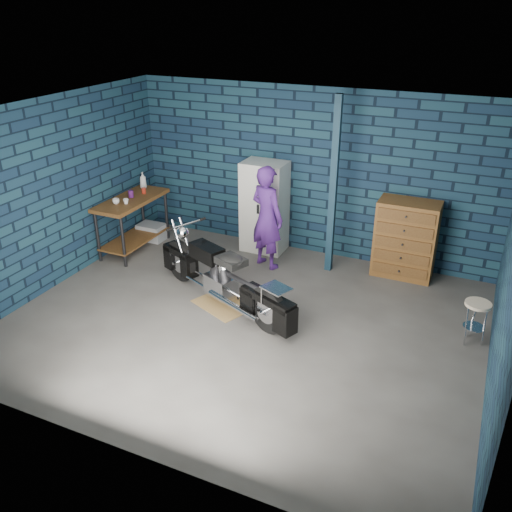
{
  "coord_description": "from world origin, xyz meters",
  "views": [
    {
      "loc": [
        2.65,
        -5.49,
        3.89
      ],
      "look_at": [
        0.04,
        0.3,
        0.85
      ],
      "focal_mm": 38.0,
      "sensor_mm": 36.0,
      "label": 1
    }
  ],
  "objects_px": {
    "motorcycle": "(223,273)",
    "shop_stool": "(474,323)",
    "workbench": "(133,224)",
    "person": "(267,217)",
    "tool_chest": "(405,239)",
    "storage_bin": "(152,232)",
    "locker": "(264,207)"
  },
  "relations": [
    {
      "from": "workbench",
      "to": "storage_bin",
      "type": "relative_size",
      "value": 3.07
    },
    {
      "from": "workbench",
      "to": "tool_chest",
      "type": "xyz_separation_m",
      "value": [
        4.32,
        0.9,
        0.14
      ]
    },
    {
      "from": "motorcycle",
      "to": "tool_chest",
      "type": "bearing_deg",
      "value": 66.2
    },
    {
      "from": "motorcycle",
      "to": "shop_stool",
      "type": "distance_m",
      "value": 3.27
    },
    {
      "from": "storage_bin",
      "to": "workbench",
      "type": "bearing_deg",
      "value": -92.48
    },
    {
      "from": "locker",
      "to": "shop_stool",
      "type": "bearing_deg",
      "value": -23.27
    },
    {
      "from": "locker",
      "to": "tool_chest",
      "type": "xyz_separation_m",
      "value": [
        2.32,
        0.0,
        -0.16
      ]
    },
    {
      "from": "storage_bin",
      "to": "shop_stool",
      "type": "distance_m",
      "value": 5.54
    },
    {
      "from": "storage_bin",
      "to": "tool_chest",
      "type": "distance_m",
      "value": 4.34
    },
    {
      "from": "shop_stool",
      "to": "storage_bin",
      "type": "bearing_deg",
      "value": 169.08
    },
    {
      "from": "tool_chest",
      "to": "shop_stool",
      "type": "height_order",
      "value": "tool_chest"
    },
    {
      "from": "workbench",
      "to": "motorcycle",
      "type": "distance_m",
      "value": 2.46
    },
    {
      "from": "workbench",
      "to": "person",
      "type": "bearing_deg",
      "value": 8.76
    },
    {
      "from": "tool_chest",
      "to": "workbench",
      "type": "bearing_deg",
      "value": -168.21
    },
    {
      "from": "locker",
      "to": "shop_stool",
      "type": "xyz_separation_m",
      "value": [
        3.46,
        -1.49,
        -0.47
      ]
    },
    {
      "from": "workbench",
      "to": "motorcycle",
      "type": "height_order",
      "value": "motorcycle"
    },
    {
      "from": "motorcycle",
      "to": "tool_chest",
      "type": "distance_m",
      "value": 2.85
    },
    {
      "from": "workbench",
      "to": "storage_bin",
      "type": "bearing_deg",
      "value": 87.52
    },
    {
      "from": "person",
      "to": "workbench",
      "type": "bearing_deg",
      "value": 30.16
    },
    {
      "from": "locker",
      "to": "tool_chest",
      "type": "bearing_deg",
      "value": 0.0
    },
    {
      "from": "workbench",
      "to": "person",
      "type": "xyz_separation_m",
      "value": [
        2.28,
        0.35,
        0.37
      ]
    },
    {
      "from": "person",
      "to": "locker",
      "type": "relative_size",
      "value": 1.08
    },
    {
      "from": "tool_chest",
      "to": "shop_stool",
      "type": "xyz_separation_m",
      "value": [
        1.14,
        -1.49,
        -0.31
      ]
    },
    {
      "from": "shop_stool",
      "to": "workbench",
      "type": "bearing_deg",
      "value": 173.86
    },
    {
      "from": "person",
      "to": "locker",
      "type": "xyz_separation_m",
      "value": [
        -0.28,
        0.55,
        -0.06
      ]
    },
    {
      "from": "motorcycle",
      "to": "tool_chest",
      "type": "xyz_separation_m",
      "value": [
        2.09,
        1.94,
        0.1
      ]
    },
    {
      "from": "workbench",
      "to": "motorcycle",
      "type": "relative_size",
      "value": 0.62
    },
    {
      "from": "workbench",
      "to": "locker",
      "type": "bearing_deg",
      "value": 24.29
    },
    {
      "from": "motorcycle",
      "to": "person",
      "type": "distance_m",
      "value": 1.43
    },
    {
      "from": "person",
      "to": "tool_chest",
      "type": "bearing_deg",
      "value": -143.48
    },
    {
      "from": "storage_bin",
      "to": "shop_stool",
      "type": "relative_size",
      "value": 0.8
    },
    {
      "from": "motorcycle",
      "to": "shop_stool",
      "type": "bearing_deg",
      "value": 31.29
    }
  ]
}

